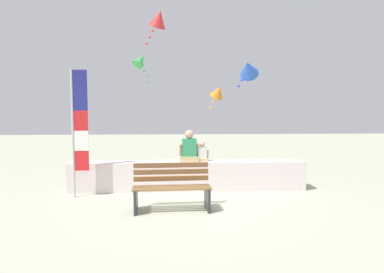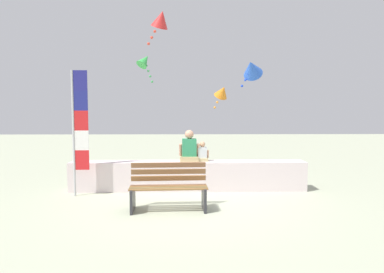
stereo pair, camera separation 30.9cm
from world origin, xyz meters
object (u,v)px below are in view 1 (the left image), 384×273
person_adult (189,149)px  flag_banner (78,126)px  park_bench (172,189)px  kite_blue (248,68)px  kite_green (141,61)px  kite_orange (218,92)px  person_child (202,153)px  kite_red (159,19)px

person_adult → flag_banner: 2.60m
person_adult → flag_banner: (-2.47, -0.55, 0.59)m
person_adult → flag_banner: bearing=-167.4°
park_bench → kite_blue: kite_blue is taller
person_adult → kite_green: bearing=114.5°
kite_orange → kite_blue: bearing=-50.8°
person_child → park_bench: bearing=-114.7°
kite_blue → flag_banner: bearing=-146.8°
kite_blue → kite_orange: kite_blue is taller
park_bench → kite_blue: (2.36, 3.93, 2.82)m
person_child → kite_red: 4.01m
person_child → kite_red: (-1.09, 1.48, 3.56)m
park_bench → kite_blue: bearing=59.0°
kite_orange → park_bench: bearing=-107.7°
kite_orange → kite_green: bearing=-176.8°
person_adult → person_child: 0.33m
kite_green → person_adult: bearing=-65.5°
person_adult → kite_blue: bearing=50.2°
kite_red → kite_green: size_ratio=1.02×
person_child → kite_blue: bearing=55.1°
person_adult → kite_orange: 3.84m
kite_blue → person_adult: bearing=-129.8°
park_bench → kite_orange: kite_orange is taller
kite_blue → kite_green: (-3.39, 0.83, 0.33)m
park_bench → kite_orange: size_ratio=1.74×
flag_banner → kite_red: kite_red is taller
park_bench → flag_banner: (-2.05, 1.04, 1.17)m
person_child → kite_orange: 3.81m
person_child → kite_orange: bearing=75.9°
kite_red → kite_orange: size_ratio=1.23×
person_adult → flag_banner: size_ratio=0.27×
kite_orange → person_child: bearing=-104.1°
kite_blue → kite_green: bearing=166.2°
person_child → kite_red: kite_red is taller
kite_green → kite_blue: bearing=-13.8°
person_child → kite_red: bearing=126.5°
person_adult → kite_blue: size_ratio=0.77×
person_adult → park_bench: bearing=-104.6°
flag_banner → person_child: bearing=11.2°
kite_red → person_adult: bearing=-62.3°
person_adult → kite_blue: (1.95, 2.34, 2.24)m
park_bench → kite_green: (-1.03, 4.76, 3.15)m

